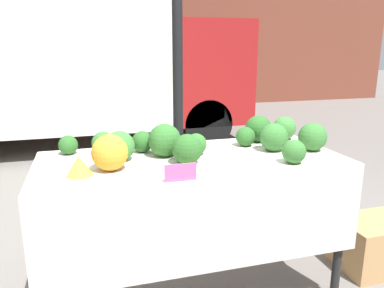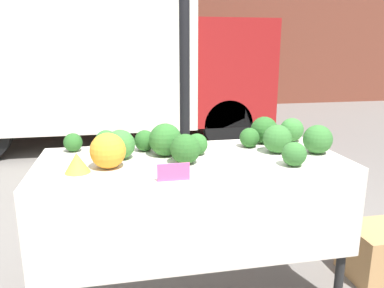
# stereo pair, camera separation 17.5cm
# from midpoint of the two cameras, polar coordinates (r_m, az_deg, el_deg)

# --- Properties ---
(tent_pole) EXTENTS (0.07, 0.07, 2.41)m
(tent_pole) POSITION_cam_midpoint_polar(r_m,az_deg,el_deg) (2.59, 0.82, 8.60)
(tent_pole) COLOR black
(tent_pole) RESTS_ON ground_plane
(parked_truck) EXTENTS (4.95, 2.09, 2.48)m
(parked_truck) POSITION_cam_midpoint_polar(r_m,az_deg,el_deg) (6.12, -13.77, 12.71)
(parked_truck) COLOR silver
(parked_truck) RESTS_ON ground_plane
(market_table) EXTENTS (1.71, 0.75, 0.86)m
(market_table) POSITION_cam_midpoint_polar(r_m,az_deg,el_deg) (2.10, 2.73, -5.79)
(market_table) COLOR beige
(market_table) RESTS_ON ground_plane
(orange_cauliflower) EXTENTS (0.18, 0.18, 0.18)m
(orange_cauliflower) POSITION_cam_midpoint_polar(r_m,az_deg,el_deg) (1.94, -10.22, -1.06)
(orange_cauliflower) COLOR orange
(orange_cauliflower) RESTS_ON market_table
(romanesco_head) EXTENTS (0.13, 0.13, 0.10)m
(romanesco_head) POSITION_cam_midpoint_polar(r_m,az_deg,el_deg) (1.92, -14.65, -2.81)
(romanesco_head) COLOR #93B238
(romanesco_head) RESTS_ON market_table
(broccoli_head_0) EXTENTS (0.11, 0.11, 0.11)m
(broccoli_head_0) POSITION_cam_midpoint_polar(r_m,az_deg,el_deg) (2.32, -15.66, 0.21)
(broccoli_head_0) COLOR #285B23
(broccoli_head_0) RESTS_ON market_table
(broccoli_head_1) EXTENTS (0.16, 0.16, 0.16)m
(broccoli_head_1) POSITION_cam_midpoint_polar(r_m,az_deg,el_deg) (1.99, 1.49, -0.80)
(broccoli_head_1) COLOR #285B23
(broccoli_head_1) RESTS_ON market_table
(broccoli_head_2) EXTENTS (0.13, 0.13, 0.13)m
(broccoli_head_2) POSITION_cam_midpoint_polar(r_m,az_deg,el_deg) (2.05, 17.69, -1.51)
(broccoli_head_2) COLOR #336B2D
(broccoli_head_2) RESTS_ON market_table
(broccoli_head_3) EXTENTS (0.13, 0.13, 0.13)m
(broccoli_head_3) POSITION_cam_midpoint_polar(r_m,az_deg,el_deg) (2.26, -10.81, 0.41)
(broccoli_head_3) COLOR #336B2D
(broccoli_head_3) RESTS_ON market_table
(broccoli_head_4) EXTENTS (0.18, 0.18, 0.18)m
(broccoli_head_4) POSITION_cam_midpoint_polar(r_m,az_deg,el_deg) (2.49, 12.93, 2.06)
(broccoli_head_4) COLOR #285B23
(broccoli_head_4) RESTS_ON market_table
(broccoli_head_5) EXTENTS (0.17, 0.17, 0.17)m
(broccoli_head_5) POSITION_cam_midpoint_polar(r_m,az_deg,el_deg) (2.28, 15.03, 0.74)
(broccoli_head_5) COLOR #336B2D
(broccoli_head_5) RESTS_ON market_table
(broccoli_head_6) EXTENTS (0.17, 0.17, 0.17)m
(broccoli_head_6) POSITION_cam_midpoint_polar(r_m,az_deg,el_deg) (2.10, -8.57, -0.10)
(broccoli_head_6) COLOR #387533
(broccoli_head_6) RESTS_ON market_table
(broccoli_head_7) EXTENTS (0.13, 0.13, 0.13)m
(broccoli_head_7) POSITION_cam_midpoint_polar(r_m,az_deg,el_deg) (2.25, -5.01, 0.48)
(broccoli_head_7) COLOR #285B23
(broccoli_head_7) RESTS_ON market_table
(broccoli_head_8) EXTENTS (0.12, 0.12, 0.12)m
(broccoli_head_8) POSITION_cam_midpoint_polar(r_m,az_deg,el_deg) (2.37, 10.86, 0.93)
(broccoli_head_8) COLOR #285B23
(broccoli_head_8) RESTS_ON market_table
(broccoli_head_9) EXTENTS (0.13, 0.13, 0.13)m
(broccoli_head_9) POSITION_cam_midpoint_polar(r_m,az_deg,el_deg) (2.17, 3.08, -0.06)
(broccoli_head_9) COLOR #2D6628
(broccoli_head_9) RESTS_ON market_table
(broccoli_head_10) EXTENTS (0.16, 0.16, 0.16)m
(broccoli_head_10) POSITION_cam_midpoint_polar(r_m,az_deg,el_deg) (2.59, 16.85, 2.06)
(broccoli_head_10) COLOR #387533
(broccoli_head_10) RESTS_ON market_table
(broccoli_head_11) EXTENTS (0.17, 0.17, 0.17)m
(broccoli_head_11) POSITION_cam_midpoint_polar(r_m,az_deg,el_deg) (2.33, 20.66, 0.65)
(broccoli_head_11) COLOR #336B2D
(broccoli_head_11) RESTS_ON market_table
(broccoli_head_12) EXTENTS (0.19, 0.19, 0.19)m
(broccoli_head_12) POSITION_cam_midpoint_polar(r_m,az_deg,el_deg) (2.14, -1.75, 0.63)
(broccoli_head_12) COLOR #2D6628
(broccoli_head_12) RESTS_ON market_table
(price_sign) EXTENTS (0.15, 0.01, 0.09)m
(price_sign) POSITION_cam_midpoint_polar(r_m,az_deg,el_deg) (1.74, 0.04, -4.35)
(price_sign) COLOR #F45B9E
(price_sign) RESTS_ON market_table
(produce_crate) EXTENTS (0.48, 0.36, 0.34)m
(produce_crate) POSITION_cam_midpoint_polar(r_m,az_deg,el_deg) (2.87, 28.88, -14.27)
(produce_crate) COLOR tan
(produce_crate) RESTS_ON ground_plane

